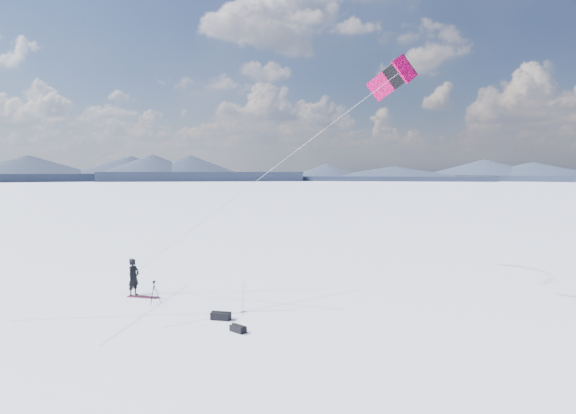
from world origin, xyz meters
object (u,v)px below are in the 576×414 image
(tripod, at_px, (154,289))
(gear_bag_a, at_px, (221,316))
(gear_bag_b, at_px, (238,329))
(snowboard, at_px, (143,297))
(snowkiter, at_px, (134,296))

(tripod, height_order, gear_bag_a, tripod)
(gear_bag_b, bearing_deg, snowboard, 177.46)
(gear_bag_a, bearing_deg, gear_bag_b, -48.66)
(snowkiter, height_order, gear_bag_b, snowkiter)
(gear_bag_a, bearing_deg, snowkiter, 153.28)
(snowboard, height_order, gear_bag_b, gear_bag_b)
(snowboard, bearing_deg, snowkiter, 163.28)
(snowboard, distance_m, tripod, 1.64)
(snowboard, xyz_separation_m, gear_bag_a, (5.28, -2.30, 0.14))
(tripod, distance_m, gear_bag_b, 6.07)
(snowkiter, distance_m, snowboard, 0.65)
(tripod, relative_size, gear_bag_b, 1.49)
(snowkiter, bearing_deg, gear_bag_b, -110.65)
(snowboard, distance_m, gear_bag_a, 5.76)
(snowkiter, xyz_separation_m, gear_bag_a, (5.91, -2.45, 0.17))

